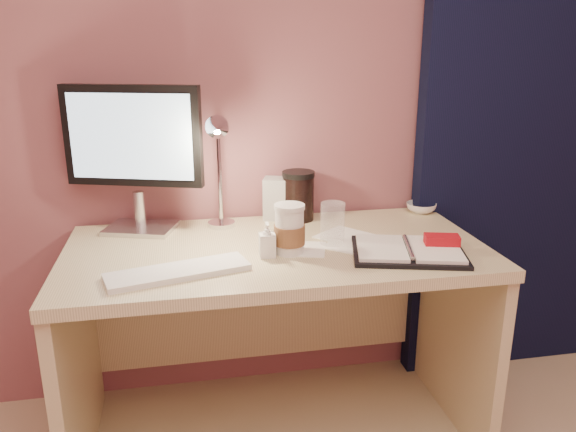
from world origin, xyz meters
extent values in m
plane|color=#8D515A|center=(0.00, 1.75, 1.25)|extent=(3.50, 0.00, 3.50)
cube|color=black|center=(1.05, 1.69, 1.10)|extent=(0.85, 0.08, 2.20)
cube|color=beige|center=(0.00, 1.38, 0.71)|extent=(1.40, 0.70, 0.04)
cube|color=beige|center=(-0.68, 1.38, 0.34)|extent=(0.04, 0.66, 0.69)
cube|color=beige|center=(0.68, 1.38, 0.34)|extent=(0.04, 0.66, 0.69)
cube|color=beige|center=(0.00, 1.71, 0.40)|extent=(1.32, 0.03, 0.55)
cube|color=silver|center=(-0.46, 1.64, 0.74)|extent=(0.28, 0.24, 0.02)
cylinder|color=silver|center=(-0.46, 1.64, 0.81)|extent=(0.04, 0.04, 0.13)
cube|color=black|center=(-0.46, 1.64, 1.08)|extent=(0.48, 0.19, 0.35)
cube|color=#BBE3FF|center=(-0.45, 1.61, 1.08)|extent=(0.41, 0.14, 0.29)
cube|color=white|center=(-0.32, 1.20, 0.74)|extent=(0.44, 0.23, 0.02)
cube|color=black|center=(0.41, 1.23, 0.74)|extent=(0.41, 0.35, 0.01)
cube|color=white|center=(0.32, 1.25, 0.75)|extent=(0.21, 0.26, 0.01)
cube|color=white|center=(0.49, 1.21, 0.75)|extent=(0.21, 0.26, 0.01)
cube|color=#AE0E1B|center=(0.52, 1.23, 0.77)|extent=(0.12, 0.08, 0.03)
cube|color=white|center=(0.25, 1.43, 0.73)|extent=(0.23, 0.23, 0.00)
cube|color=white|center=(0.08, 1.33, 0.73)|extent=(0.18, 0.18, 0.00)
cube|color=white|center=(0.24, 1.34, 0.73)|extent=(0.19, 0.19, 0.00)
cylinder|color=white|center=(0.03, 1.31, 0.80)|extent=(0.09, 0.09, 0.15)
cylinder|color=brown|center=(0.03, 1.31, 0.79)|extent=(0.10, 0.10, 0.06)
cylinder|color=white|center=(0.03, 1.31, 0.89)|extent=(0.10, 0.10, 0.01)
cylinder|color=white|center=(0.19, 1.37, 0.80)|extent=(0.08, 0.08, 0.14)
imported|color=white|center=(0.64, 1.66, 0.75)|extent=(0.12, 0.12, 0.04)
imported|color=white|center=(-0.04, 1.29, 0.79)|extent=(0.05, 0.05, 0.11)
cylinder|color=black|center=(0.13, 1.66, 0.81)|extent=(0.12, 0.12, 0.17)
cube|color=beige|center=(0.06, 1.69, 0.81)|extent=(0.13, 0.11, 0.16)
cylinder|color=silver|center=(-0.16, 1.63, 0.74)|extent=(0.10, 0.10, 0.02)
cylinder|color=silver|center=(-0.16, 1.63, 0.94)|extent=(0.02, 0.02, 0.38)
cone|color=silver|center=(-0.15, 1.45, 1.12)|extent=(0.08, 0.07, 0.08)
camera|label=1|loc=(-0.29, -0.36, 1.39)|focal=35.00mm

